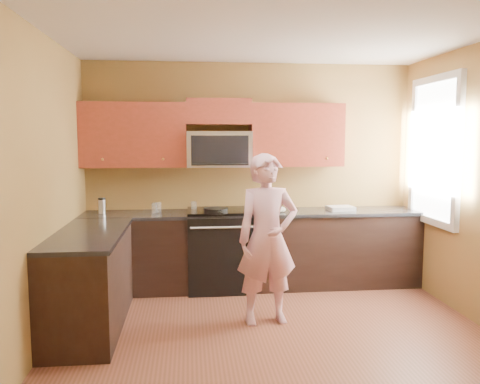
{
  "coord_description": "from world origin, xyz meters",
  "views": [
    {
      "loc": [
        -0.76,
        -3.99,
        1.8
      ],
      "look_at": [
        -0.2,
        1.3,
        1.2
      ],
      "focal_mm": 36.48,
      "sensor_mm": 36.0,
      "label": 1
    }
  ],
  "objects": [
    {
      "name": "floor",
      "position": [
        0.0,
        0.0,
        0.0
      ],
      "size": [
        4.0,
        4.0,
        0.0
      ],
      "primitive_type": "plane",
      "color": "brown",
      "rests_on": "ground"
    },
    {
      "name": "ceiling",
      "position": [
        0.0,
        0.0,
        2.7
      ],
      "size": [
        4.0,
        4.0,
        0.0
      ],
      "primitive_type": "plane",
      "rotation": [
        3.14,
        0.0,
        0.0
      ],
      "color": "white",
      "rests_on": "ground"
    },
    {
      "name": "wall_back",
      "position": [
        0.0,
        2.0,
        1.35
      ],
      "size": [
        4.0,
        0.0,
        4.0
      ],
      "primitive_type": "plane",
      "rotation": [
        1.57,
        0.0,
        0.0
      ],
      "color": "brown",
      "rests_on": "ground"
    },
    {
      "name": "wall_front",
      "position": [
        0.0,
        -2.0,
        1.35
      ],
      "size": [
        4.0,
        0.0,
        4.0
      ],
      "primitive_type": "plane",
      "rotation": [
        -1.57,
        0.0,
        0.0
      ],
      "color": "brown",
      "rests_on": "ground"
    },
    {
      "name": "wall_left",
      "position": [
        -2.0,
        0.0,
        1.35
      ],
      "size": [
        0.0,
        4.0,
        4.0
      ],
      "primitive_type": "plane",
      "rotation": [
        1.57,
        0.0,
        1.57
      ],
      "color": "brown",
      "rests_on": "ground"
    },
    {
      "name": "cabinet_back_run",
      "position": [
        0.0,
        1.7,
        0.44
      ],
      "size": [
        4.0,
        0.6,
        0.88
      ],
      "primitive_type": "cube",
      "color": "black",
      "rests_on": "floor"
    },
    {
      "name": "cabinet_left_run",
      "position": [
        -1.7,
        0.6,
        0.44
      ],
      "size": [
        0.6,
        1.6,
        0.88
      ],
      "primitive_type": "cube",
      "color": "black",
      "rests_on": "floor"
    },
    {
      "name": "countertop_back",
      "position": [
        0.0,
        1.69,
        0.9
      ],
      "size": [
        4.0,
        0.62,
        0.04
      ],
      "primitive_type": "cube",
      "color": "black",
      "rests_on": "cabinet_back_run"
    },
    {
      "name": "countertop_left",
      "position": [
        -1.69,
        0.6,
        0.9
      ],
      "size": [
        0.62,
        1.6,
        0.04
      ],
      "primitive_type": "cube",
      "color": "black",
      "rests_on": "cabinet_left_run"
    },
    {
      "name": "stove",
      "position": [
        -0.4,
        1.68,
        0.47
      ],
      "size": [
        0.76,
        0.65,
        0.95
      ],
      "primitive_type": null,
      "color": "black",
      "rests_on": "floor"
    },
    {
      "name": "microwave",
      "position": [
        -0.4,
        1.8,
        1.45
      ],
      "size": [
        0.76,
        0.4,
        0.42
      ],
      "primitive_type": null,
      "color": "silver",
      "rests_on": "wall_back"
    },
    {
      "name": "upper_cab_left",
      "position": [
        -1.39,
        1.83,
        1.45
      ],
      "size": [
        1.22,
        0.33,
        0.75
      ],
      "primitive_type": null,
      "color": "maroon",
      "rests_on": "wall_back"
    },
    {
      "name": "upper_cab_right",
      "position": [
        0.54,
        1.83,
        1.45
      ],
      "size": [
        1.12,
        0.33,
        0.75
      ],
      "primitive_type": null,
      "color": "maroon",
      "rests_on": "wall_back"
    },
    {
      "name": "upper_cab_over_mw",
      "position": [
        -0.4,
        1.83,
        2.1
      ],
      "size": [
        0.76,
        0.33,
        0.3
      ],
      "primitive_type": "cube",
      "color": "maroon",
      "rests_on": "wall_back"
    },
    {
      "name": "window",
      "position": [
        1.98,
        1.2,
        1.65
      ],
      "size": [
        0.06,
        1.06,
        1.66
      ],
      "primitive_type": null,
      "color": "white",
      "rests_on": "wall_right"
    },
    {
      "name": "woman",
      "position": [
        -0.01,
        0.56,
        0.82
      ],
      "size": [
        0.65,
        0.47,
        1.65
      ],
      "primitive_type": "imported",
      "rotation": [
        0.0,
        0.0,
        0.13
      ],
      "color": "pink",
      "rests_on": "floor"
    },
    {
      "name": "frying_pan",
      "position": [
        -0.46,
        1.42,
        0.95
      ],
      "size": [
        0.35,
        0.52,
        0.06
      ],
      "primitive_type": null,
      "rotation": [
        0.0,
        0.0,
        0.17
      ],
      "color": "black",
      "rests_on": "stove"
    },
    {
      "name": "butter_tub",
      "position": [
        0.0,
        1.56,
        0.92
      ],
      "size": [
        0.13,
        0.13,
        0.09
      ],
      "primitive_type": null,
      "rotation": [
        0.0,
        0.0,
        -0.07
      ],
      "color": "#FBB842",
      "rests_on": "countertop_back"
    },
    {
      "name": "toast_slice",
      "position": [
        0.09,
        1.54,
        0.93
      ],
      "size": [
        0.14,
        0.14,
        0.01
      ],
      "primitive_type": "cube",
      "rotation": [
        0.0,
        0.0,
        -0.3
      ],
      "color": "#B27F47",
      "rests_on": "countertop_back"
    },
    {
      "name": "napkin_a",
      "position": [
        0.26,
        1.56,
        0.95
      ],
      "size": [
        0.14,
        0.15,
        0.06
      ],
      "primitive_type": "ellipsoid",
      "rotation": [
        0.0,
        0.0,
        -0.3
      ],
      "color": "silver",
      "rests_on": "countertop_back"
    },
    {
      "name": "napkin_b",
      "position": [
        0.32,
        1.61,
        0.95
      ],
      "size": [
        0.12,
        0.14,
        0.07
      ],
      "primitive_type": "ellipsoid",
      "rotation": [
        0.0,
        0.0,
        0.03
      ],
      "color": "silver",
      "rests_on": "countertop_back"
    },
    {
      "name": "dish_towel",
      "position": [
        1.06,
        1.67,
        0.95
      ],
      "size": [
        0.32,
        0.27,
        0.05
      ],
      "primitive_type": "cube",
      "rotation": [
        0.0,
        0.0,
        0.09
      ],
      "color": "white",
      "rests_on": "countertop_back"
    },
    {
      "name": "travel_mug",
      "position": [
        -1.77,
        1.74,
        0.92
      ],
      "size": [
        0.11,
        0.11,
        0.18
      ],
      "primitive_type": null,
      "rotation": [
        0.0,
        0.0,
        -0.35
      ],
      "color": "silver",
      "rests_on": "countertop_back"
    },
    {
      "name": "glass_a",
      "position": [
        -1.12,
        1.74,
        0.98
      ],
      "size": [
        0.07,
        0.07,
        0.12
      ],
      "primitive_type": "cylinder",
      "rotation": [
        0.0,
        0.0,
        -0.04
      ],
      "color": "silver",
      "rests_on": "countertop_back"
    },
    {
      "name": "glass_b",
      "position": [
        -1.16,
        1.69,
        0.98
      ],
      "size": [
        0.09,
        0.09,
        0.12
      ],
      "primitive_type": "cylinder",
      "rotation": [
        0.0,
        0.0,
        0.27
      ],
      "color": "silver",
      "rests_on": "countertop_back"
    },
    {
      "name": "glass_c",
      "position": [
        -0.7,
        1.77,
        0.98
      ],
      "size": [
        0.08,
        0.08,
        0.12
      ],
      "primitive_type": "cylinder",
      "rotation": [
        0.0,
        0.0,
        -0.14
      ],
      "color": "silver",
      "rests_on": "countertop_back"
    }
  ]
}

